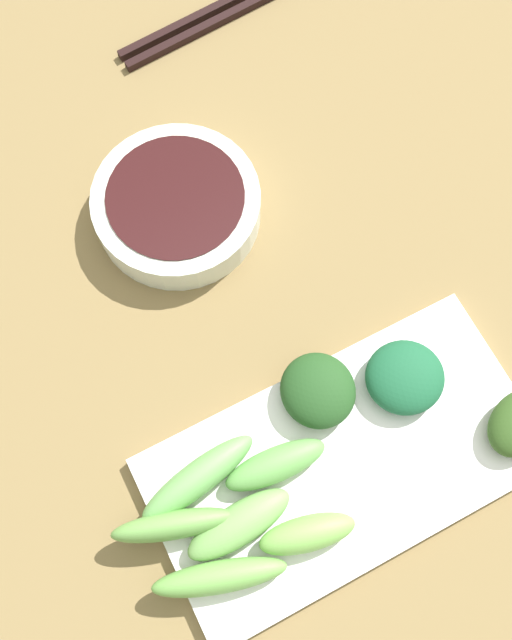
# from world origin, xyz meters

# --- Properties ---
(tabletop) EXTENTS (2.10, 2.10, 0.02)m
(tabletop) POSITION_xyz_m (0.00, 0.00, 0.01)
(tabletop) COLOR olive
(tabletop) RESTS_ON ground
(sauce_bowl) EXTENTS (0.14, 0.14, 0.03)m
(sauce_bowl) POSITION_xyz_m (-0.13, -0.04, 0.04)
(sauce_bowl) COLOR silver
(sauce_bowl) RESTS_ON tabletop
(serving_plate) EXTENTS (0.16, 0.30, 0.01)m
(serving_plate) POSITION_xyz_m (0.13, -0.01, 0.03)
(serving_plate) COLOR white
(serving_plate) RESTS_ON tabletop
(broccoli_stalk_0) EXTENTS (0.03, 0.08, 0.02)m
(broccoli_stalk_0) POSITION_xyz_m (0.11, -0.06, 0.04)
(broccoli_stalk_0) COLOR #62A24E
(broccoli_stalk_0) RESTS_ON serving_plate
(broccoli_stalk_1) EXTENTS (0.05, 0.10, 0.03)m
(broccoli_stalk_1) POSITION_xyz_m (0.16, -0.14, 0.05)
(broccoli_stalk_1) COLOR #6CA94C
(broccoli_stalk_1) RESTS_ON serving_plate
(broccoli_stalk_2) EXTENTS (0.04, 0.10, 0.03)m
(broccoli_stalk_2) POSITION_xyz_m (0.09, -0.12, 0.05)
(broccoli_stalk_2) COLOR #6CAF5A
(broccoli_stalk_2) RESTS_ON serving_plate
(broccoli_leafy_3) EXTENTS (0.06, 0.06, 0.03)m
(broccoli_leafy_3) POSITION_xyz_m (0.07, -0.01, 0.05)
(broccoli_leafy_3) COLOR #20471D
(broccoli_leafy_3) RESTS_ON serving_plate
(broccoli_leafy_5) EXTENTS (0.07, 0.07, 0.03)m
(broccoli_leafy_5) POSITION_xyz_m (0.09, 0.06, 0.05)
(broccoli_leafy_5) COLOR #1A5734
(broccoli_leafy_5) RESTS_ON serving_plate
(broccoli_stalk_6) EXTENTS (0.04, 0.08, 0.03)m
(broccoli_stalk_6) POSITION_xyz_m (0.16, -0.07, 0.05)
(broccoli_stalk_6) COLOR #79B950
(broccoli_stalk_6) RESTS_ON serving_plate
(broccoli_stalk_7) EXTENTS (0.04, 0.09, 0.02)m
(broccoli_stalk_7) POSITION_xyz_m (0.13, -0.11, 0.04)
(broccoli_stalk_7) COLOR #71A654
(broccoli_stalk_7) RESTS_ON serving_plate
(broccoli_stalk_8) EXTENTS (0.05, 0.09, 0.03)m
(broccoli_stalk_8) POSITION_xyz_m (0.11, -0.15, 0.05)
(broccoli_stalk_8) COLOR #6AA34C
(broccoli_stalk_8) RESTS_ON serving_plate
(chopsticks) EXTENTS (0.04, 0.23, 0.01)m
(chopsticks) POSITION_xyz_m (-0.31, 0.10, 0.02)
(chopsticks) COLOR black
(chopsticks) RESTS_ON tabletop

